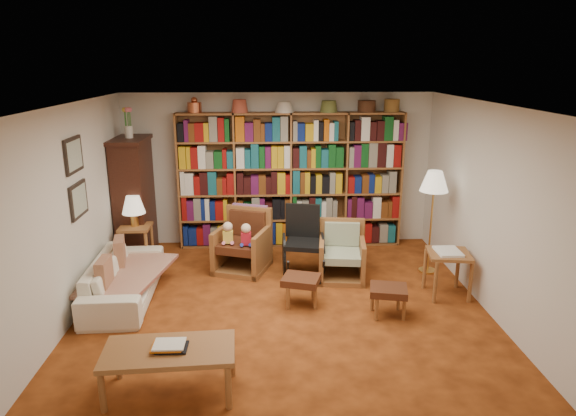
{
  "coord_description": "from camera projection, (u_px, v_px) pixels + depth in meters",
  "views": [
    {
      "loc": [
        -0.21,
        -5.81,
        2.96
      ],
      "look_at": [
        0.08,
        0.6,
        1.13
      ],
      "focal_mm": 32.0,
      "sensor_mm": 36.0,
      "label": 1
    }
  ],
  "objects": [
    {
      "name": "side_table_lamp",
      "position": [
        136.0,
        236.0,
        7.64
      ],
      "size": [
        0.45,
        0.45,
        0.62
      ],
      "color": "brown",
      "rests_on": "floor"
    },
    {
      "name": "armchair_sage",
      "position": [
        341.0,
        256.0,
        7.3
      ],
      "size": [
        0.72,
        0.74,
        0.8
      ],
      "color": "brown",
      "rests_on": "floor"
    },
    {
      "name": "armchair_leather",
      "position": [
        242.0,
        244.0,
        7.58
      ],
      "size": [
        0.94,
        0.95,
        0.9
      ],
      "color": "brown",
      "rests_on": "floor"
    },
    {
      "name": "floor_lamp",
      "position": [
        434.0,
        185.0,
        7.18
      ],
      "size": [
        0.4,
        0.4,
        1.51
      ],
      "color": "gold",
      "rests_on": "floor"
    },
    {
      "name": "wall_left",
      "position": [
        69.0,
        215.0,
        5.96
      ],
      "size": [
        0.0,
        5.0,
        5.0
      ],
      "primitive_type": "plane",
      "rotation": [
        1.57,
        0.0,
        1.57
      ],
      "color": "silver",
      "rests_on": "floor"
    },
    {
      "name": "cushion_right",
      "position": [
        105.0,
        277.0,
        6.23
      ],
      "size": [
        0.13,
        0.38,
        0.38
      ],
      "primitive_type": "cube",
      "rotation": [
        0.0,
        0.0,
        0.02
      ],
      "color": "maroon",
      "rests_on": "sofa"
    },
    {
      "name": "ceiling",
      "position": [
        283.0,
        105.0,
        5.72
      ],
      "size": [
        5.0,
        5.0,
        0.0
      ],
      "primitive_type": "plane",
      "rotation": [
        3.14,
        0.0,
        0.0
      ],
      "color": "white",
      "rests_on": "wall_back"
    },
    {
      "name": "side_table_papers",
      "position": [
        448.0,
        260.0,
        6.63
      ],
      "size": [
        0.59,
        0.59,
        0.63
      ],
      "color": "brown",
      "rests_on": "floor"
    },
    {
      "name": "curio_cabinet",
      "position": [
        134.0,
        196.0,
        7.97
      ],
      "size": [
        0.5,
        0.95,
        2.4
      ],
      "color": "#39190F",
      "rests_on": "floor"
    },
    {
      "name": "footstool_b",
      "position": [
        388.0,
        292.0,
        6.15
      ],
      "size": [
        0.5,
        0.45,
        0.37
      ],
      "color": "#512415",
      "rests_on": "floor"
    },
    {
      "name": "cushion_left",
      "position": [
        120.0,
        256.0,
        6.9
      ],
      "size": [
        0.2,
        0.41,
        0.39
      ],
      "primitive_type": "cube",
      "rotation": [
        0.0,
        0.0,
        0.21
      ],
      "color": "maroon",
      "rests_on": "sofa"
    },
    {
      "name": "framed_pictures",
      "position": [
        76.0,
        178.0,
        6.14
      ],
      "size": [
        0.03,
        0.52,
        0.97
      ],
      "color": "black",
      "rests_on": "wall_left"
    },
    {
      "name": "table_lamp",
      "position": [
        133.0,
        206.0,
        7.51
      ],
      "size": [
        0.34,
        0.34,
        0.46
      ],
      "color": "gold",
      "rests_on": "side_table_lamp"
    },
    {
      "name": "wheelchair",
      "position": [
        303.0,
        244.0,
        7.32
      ],
      "size": [
        0.59,
        0.81,
        1.01
      ],
      "color": "black",
      "rests_on": "floor"
    },
    {
      "name": "bookshelf",
      "position": [
        291.0,
        176.0,
        8.33
      ],
      "size": [
        3.6,
        0.3,
        2.42
      ],
      "color": "brown",
      "rests_on": "floor"
    },
    {
      "name": "footstool_a",
      "position": [
        301.0,
        282.0,
        6.42
      ],
      "size": [
        0.54,
        0.49,
        0.38
      ],
      "color": "#512415",
      "rests_on": "floor"
    },
    {
      "name": "wall_front",
      "position": [
        296.0,
        311.0,
        3.66
      ],
      "size": [
        5.0,
        0.0,
        5.0
      ],
      "primitive_type": "plane",
      "rotation": [
        -1.57,
        0.0,
        0.0
      ],
      "color": "silver",
      "rests_on": "floor"
    },
    {
      "name": "wall_back",
      "position": [
        278.0,
        170.0,
        8.47
      ],
      "size": [
        5.0,
        0.0,
        5.0
      ],
      "primitive_type": "plane",
      "rotation": [
        1.57,
        0.0,
        0.0
      ],
      "color": "silver",
      "rests_on": "floor"
    },
    {
      "name": "coffee_table",
      "position": [
        169.0,
        354.0,
        4.66
      ],
      "size": [
        1.22,
        0.66,
        0.51
      ],
      "color": "brown",
      "rests_on": "floor"
    },
    {
      "name": "floor",
      "position": [
        284.0,
        308.0,
        6.41
      ],
      "size": [
        5.0,
        5.0,
        0.0
      ],
      "primitive_type": "plane",
      "color": "#9D4818",
      "rests_on": "ground"
    },
    {
      "name": "sofa_throw",
      "position": [
        128.0,
        276.0,
        6.61
      ],
      "size": [
        1.09,
        1.65,
        0.04
      ],
      "primitive_type": "cube",
      "rotation": [
        0.0,
        0.0,
        -0.2
      ],
      "color": "beige",
      "rests_on": "sofa"
    },
    {
      "name": "wall_right",
      "position": [
        491.0,
        210.0,
        6.17
      ],
      "size": [
        0.0,
        5.0,
        5.0
      ],
      "primitive_type": "plane",
      "rotation": [
        1.57,
        0.0,
        -1.57
      ],
      "color": "silver",
      "rests_on": "floor"
    },
    {
      "name": "sofa",
      "position": [
        124.0,
        278.0,
        6.62
      ],
      "size": [
        1.88,
        0.79,
        0.54
      ],
      "primitive_type": "imported",
      "rotation": [
        0.0,
        0.0,
        1.6
      ],
      "color": "silver",
      "rests_on": "floor"
    }
  ]
}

